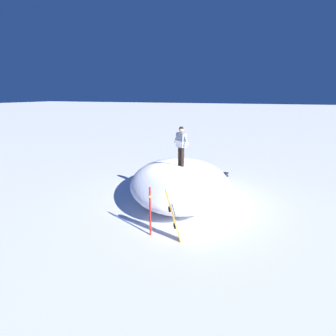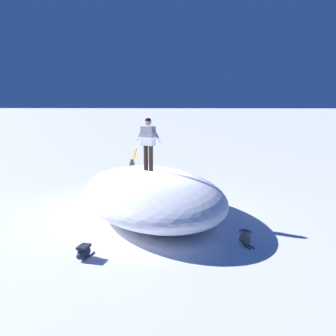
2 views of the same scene
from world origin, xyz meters
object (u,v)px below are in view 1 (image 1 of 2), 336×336
object	(u,v)px
snowboarder_standing	(181,143)
backpack_near	(151,172)
trail_marker_pole	(150,210)
snowboard_primary_upright	(173,214)
backpack_far	(225,176)

from	to	relation	value
snowboarder_standing	backpack_near	bearing A→B (deg)	44.85
backpack_near	trail_marker_pole	size ratio (longest dim) A/B	0.32
snowboard_primary_upright	trail_marker_pole	bearing A→B (deg)	84.94
backpack_far	backpack_near	bearing A→B (deg)	104.11
trail_marker_pole	snowboarder_standing	bearing A→B (deg)	3.96
snowboard_primary_upright	backpack_near	bearing A→B (deg)	30.28
backpack_far	trail_marker_pole	distance (m)	7.38
backpack_far	trail_marker_pole	world-z (taller)	trail_marker_pole
snowboard_primary_upright	trail_marker_pole	size ratio (longest dim) A/B	1.04
snowboard_primary_upright	backpack_near	world-z (taller)	snowboard_primary_upright
snowboarder_standing	backpack_far	distance (m)	4.49
snowboarder_standing	snowboard_primary_upright	world-z (taller)	snowboarder_standing
snowboard_primary_upright	backpack_far	distance (m)	7.39
snowboarder_standing	backpack_far	size ratio (longest dim) A/B	2.54
backpack_near	trail_marker_pole	world-z (taller)	trail_marker_pole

